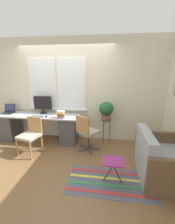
{
  "coord_description": "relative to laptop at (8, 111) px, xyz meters",
  "views": [
    {
      "loc": [
        1.13,
        -3.28,
        1.89
      ],
      "look_at": [
        0.65,
        0.15,
        0.91
      ],
      "focal_mm": 24.0,
      "sensor_mm": 36.0,
      "label": 1
    }
  ],
  "objects": [
    {
      "name": "monitor",
      "position": [
        0.97,
        0.11,
        0.2
      ],
      "size": [
        0.5,
        0.2,
        0.47
      ],
      "color": "black",
      "rests_on": "desk"
    },
    {
      "name": "folding_stool",
      "position": [
        2.85,
        -1.41,
        -0.42
      ],
      "size": [
        0.36,
        0.31,
        0.42
      ],
      "color": "#93337A",
      "rests_on": "ground_plane"
    },
    {
      "name": "wall_back_with_window",
      "position": [
        1.59,
        0.31,
        0.57
      ],
      "size": [
        9.0,
        0.12,
        2.7
      ],
      "color": "beige",
      "rests_on": "ground_plane"
    },
    {
      "name": "mouse",
      "position": [
        1.19,
        -0.23,
        -0.03
      ],
      "size": [
        0.05,
        0.08,
        0.04
      ],
      "color": "black",
      "rests_on": "desk"
    },
    {
      "name": "potted_plant",
      "position": [
        2.69,
        0.04,
        0.13
      ],
      "size": [
        0.37,
        0.37,
        0.46
      ],
      "color": "brown",
      "rests_on": "plant_stand"
    },
    {
      "name": "office_chair_swivel",
      "position": [
        2.25,
        -0.43,
        -0.3
      ],
      "size": [
        0.57,
        0.57,
        0.89
      ],
      "rotation": [
        0.0,
        0.0,
        2.54
      ],
      "color": "#47474C",
      "rests_on": "ground_plane"
    },
    {
      "name": "desk_chair_wooden",
      "position": [
        0.99,
        -0.7,
        -0.32
      ],
      "size": [
        0.52,
        0.53,
        0.83
      ],
      "rotation": [
        0.0,
        0.0,
        -0.24
      ],
      "color": "#B2844C",
      "rests_on": "ground_plane"
    },
    {
      "name": "floor_rug_striped",
      "position": [
        2.82,
        -1.44,
        -0.78
      ],
      "size": [
        1.51,
        0.76,
        0.01
      ],
      "color": "#565B6B",
      "rests_on": "ground_plane"
    },
    {
      "name": "book_stack",
      "position": [
        1.58,
        -0.23,
        0.04
      ],
      "size": [
        0.19,
        0.17,
        0.18
      ],
      "color": "purple",
      "rests_on": "desk"
    },
    {
      "name": "ground_plane",
      "position": [
        1.6,
        -0.37,
        -0.79
      ],
      "size": [
        14.0,
        14.0,
        0.0
      ],
      "primitive_type": "plane",
      "color": "brown"
    },
    {
      "name": "couch_loveseat",
      "position": [
        3.68,
        -1.14,
        -0.49
      ],
      "size": [
        0.77,
        1.12,
        0.85
      ],
      "rotation": [
        0.0,
        0.0,
        1.57
      ],
      "color": "#9EA8B2",
      "rests_on": "ground_plane"
    },
    {
      "name": "plant_stand",
      "position": [
        2.69,
        0.04,
        -0.21
      ],
      "size": [
        0.26,
        0.26,
        0.66
      ],
      "color": "#333338",
      "rests_on": "ground_plane"
    },
    {
      "name": "desk",
      "position": [
        0.88,
        -0.07,
        -0.39
      ],
      "size": [
        2.18,
        0.59,
        0.74
      ],
      "color": "#B2B7BC",
      "rests_on": "ground_plane"
    },
    {
      "name": "keyboard",
      "position": [
        0.96,
        -0.21,
        -0.04
      ],
      "size": [
        0.33,
        0.12,
        0.02
      ],
      "color": "slate",
      "rests_on": "desk"
    },
    {
      "name": "laptop",
      "position": [
        0.0,
        0.0,
        0.0
      ],
      "size": [
        0.32,
        0.28,
        0.23
      ],
      "color": "black",
      "rests_on": "desk"
    }
  ]
}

